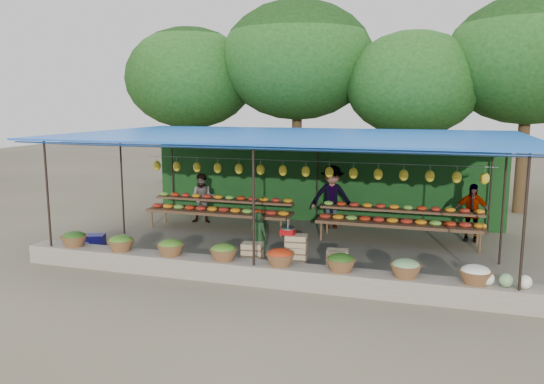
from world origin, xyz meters
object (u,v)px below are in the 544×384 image
(weighing_scale, at_px, (288,231))
(blue_crate_back, at_px, (93,241))
(crate_counter, at_px, (295,255))
(blue_crate_front, at_px, (76,250))
(vendor_seated, at_px, (258,237))

(weighing_scale, xyz_separation_m, blue_crate_back, (-5.10, 0.23, -0.69))
(crate_counter, bearing_deg, blue_crate_front, -174.16)
(blue_crate_front, bearing_deg, crate_counter, 11.06)
(crate_counter, relative_size, blue_crate_front, 4.67)
(blue_crate_front, xyz_separation_m, blue_crate_back, (-0.06, 0.76, 0.01))
(vendor_seated, relative_size, blue_crate_back, 2.15)
(blue_crate_back, bearing_deg, crate_counter, -23.01)
(crate_counter, distance_m, weighing_scale, 0.56)
(vendor_seated, distance_m, blue_crate_front, 4.37)
(blue_crate_front, height_order, blue_crate_back, blue_crate_back)
(vendor_seated, height_order, blue_crate_front, vendor_seated)
(weighing_scale, bearing_deg, blue_crate_back, 177.38)
(vendor_seated, distance_m, blue_crate_back, 4.35)
(weighing_scale, xyz_separation_m, vendor_seated, (-0.76, 0.29, -0.27))
(crate_counter, relative_size, blue_crate_back, 4.40)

